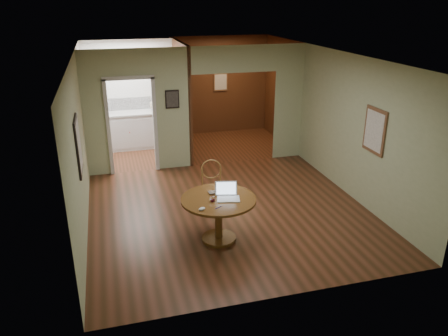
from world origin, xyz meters
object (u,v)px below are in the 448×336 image
object	(u,v)px
dining_table	(219,209)
closed_laptop	(218,193)
chair	(212,184)
open_laptop	(227,194)

from	to	relation	value
dining_table	closed_laptop	bearing A→B (deg)	76.59
chair	open_laptop	world-z (taller)	open_laptop
dining_table	open_laptop	bearing A→B (deg)	-6.57
dining_table	chair	world-z (taller)	chair
dining_table	chair	bearing A→B (deg)	82.08
chair	dining_table	bearing A→B (deg)	-89.04
chair	open_laptop	distance (m)	1.09
chair	closed_laptop	world-z (taller)	chair
closed_laptop	open_laptop	bearing A→B (deg)	-67.99
dining_table	chair	distance (m)	1.05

